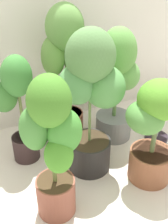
% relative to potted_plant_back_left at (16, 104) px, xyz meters
% --- Properties ---
extents(ground_plane, '(8.00, 8.00, 0.00)m').
position_rel_potted_plant_back_left_xyz_m(ground_plane, '(0.35, -0.42, -0.44)').
color(ground_plane, silver).
rests_on(ground_plane, ground).
extents(potted_plant_back_left, '(0.35, 0.28, 0.75)m').
position_rel_potted_plant_back_left_xyz_m(potted_plant_back_left, '(0.00, 0.00, 0.00)').
color(potted_plant_back_left, '#352526').
rests_on(potted_plant_back_left, ground).
extents(potted_plant_back_right, '(0.39, 0.31, 0.85)m').
position_rel_potted_plant_back_left_xyz_m(potted_plant_back_right, '(0.71, -0.02, 0.03)').
color(potted_plant_back_right, gray).
rests_on(potted_plant_back_right, ground).
extents(potted_plant_front_left, '(0.33, 0.29, 0.82)m').
position_rel_potted_plant_back_left_xyz_m(potted_plant_front_left, '(0.06, -0.53, 0.02)').
color(potted_plant_front_left, '#924F3D').
rests_on(potted_plant_front_left, ground).
extents(potted_plant_back_center, '(0.43, 0.37, 1.00)m').
position_rel_potted_plant_back_left_xyz_m(potted_plant_back_center, '(0.40, 0.13, 0.15)').
color(potted_plant_back_center, brown).
rests_on(potted_plant_back_center, ground).
extents(potted_plant_center, '(0.44, 0.33, 0.93)m').
position_rel_potted_plant_back_left_xyz_m(potted_plant_center, '(0.39, -0.27, 0.09)').
color(potted_plant_center, '#272625').
rests_on(potted_plant_center, ground).
extents(potted_plant_front_right, '(0.34, 0.30, 0.68)m').
position_rel_potted_plant_back_left_xyz_m(potted_plant_front_right, '(0.67, -0.52, -0.07)').
color(potted_plant_front_right, '#945739').
rests_on(potted_plant_front_right, ground).
extents(floor_fan, '(0.27, 0.27, 0.36)m').
position_rel_potted_plant_back_left_xyz_m(floor_fan, '(1.00, -0.21, -0.20)').
color(floor_fan, '#281E29').
rests_on(floor_fan, ground).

